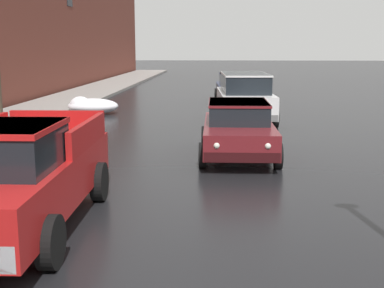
# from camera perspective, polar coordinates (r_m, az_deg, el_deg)

# --- Properties ---
(snow_bank_near_corner_left) EXTENTS (1.95, 1.38, 0.58)m
(snow_bank_near_corner_left) POSITION_cam_1_polar(r_m,az_deg,el_deg) (18.85, -12.66, 2.67)
(snow_bank_near_corner_left) COLOR white
(snow_bank_near_corner_left) RESTS_ON ground
(snow_bank_along_right_kerb) EXTENTS (2.13, 1.50, 0.74)m
(snow_bank_along_right_kerb) POSITION_cam_1_polar(r_m,az_deg,el_deg) (22.30, -11.07, 4.10)
(snow_bank_along_right_kerb) COLOR white
(snow_bank_along_right_kerb) RESTS_ON ground
(pickup_truck_red_approaching_near_lane) EXTENTS (2.35, 5.12, 1.76)m
(pickup_truck_red_approaching_near_lane) POSITION_cam_1_polar(r_m,az_deg,el_deg) (8.45, -19.24, -3.26)
(pickup_truck_red_approaching_near_lane) COLOR red
(pickup_truck_red_approaching_near_lane) RESTS_ON ground
(sedan_maroon_parked_kerbside_close) EXTENTS (2.00, 4.14, 1.42)m
(sedan_maroon_parked_kerbside_close) POSITION_cam_1_polar(r_m,az_deg,el_deg) (13.44, 5.07, 1.78)
(sedan_maroon_parked_kerbside_close) COLOR maroon
(sedan_maroon_parked_kerbside_close) RESTS_ON ground
(suv_white_parked_kerbside_mid) EXTENTS (2.28, 4.70, 1.82)m
(suv_white_parked_kerbside_mid) POSITION_cam_1_polar(r_m,az_deg,el_deg) (19.54, 5.76, 5.28)
(suv_white_parked_kerbside_mid) COLOR silver
(suv_white_parked_kerbside_mid) RESTS_ON ground
(sedan_darkblue_parked_far_down_block) EXTENTS (2.16, 4.50, 1.42)m
(sedan_darkblue_parked_far_down_block) POSITION_cam_1_polar(r_m,az_deg,el_deg) (26.41, 4.77, 6.20)
(sedan_darkblue_parked_far_down_block) COLOR navy
(sedan_darkblue_parked_far_down_block) RESTS_ON ground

